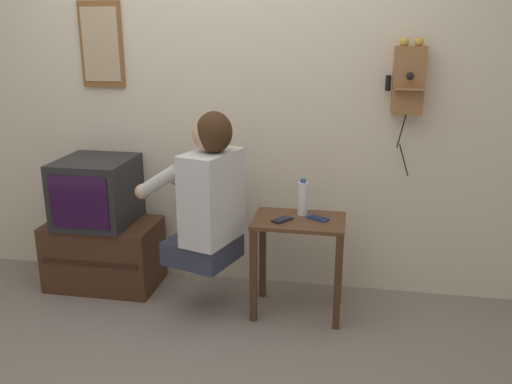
# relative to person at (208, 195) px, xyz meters

# --- Properties ---
(ground_plane) EXTENTS (14.00, 14.00, 0.00)m
(ground_plane) POSITION_rel_person_xyz_m (-0.02, -0.72, -0.75)
(ground_plane) COLOR slate
(wall_back) EXTENTS (6.80, 0.05, 2.55)m
(wall_back) POSITION_rel_person_xyz_m (-0.02, 0.50, 0.53)
(wall_back) COLOR beige
(wall_back) RESTS_ON ground_plane
(side_table) EXTENTS (0.53, 0.36, 0.60)m
(side_table) POSITION_rel_person_xyz_m (0.52, 0.10, -0.30)
(side_table) COLOR #51331E
(side_table) RESTS_ON ground_plane
(person) EXTENTS (0.61, 0.53, 0.89)m
(person) POSITION_rel_person_xyz_m (0.00, 0.00, 0.00)
(person) COLOR #2D3347
(person) RESTS_ON ground_plane
(tv_stand) EXTENTS (0.71, 0.42, 0.44)m
(tv_stand) POSITION_rel_person_xyz_m (-0.79, 0.23, -0.53)
(tv_stand) COLOR #422819
(tv_stand) RESTS_ON ground_plane
(television) EXTENTS (0.46, 0.48, 0.42)m
(television) POSITION_rel_person_xyz_m (-0.80, 0.24, -0.09)
(television) COLOR #232326
(television) RESTS_ON tv_stand
(wall_phone_antique) EXTENTS (0.22, 0.18, 0.80)m
(wall_phone_antique) POSITION_rel_person_xyz_m (1.10, 0.42, 0.63)
(wall_phone_antique) COLOR olive
(framed_picture) EXTENTS (0.28, 0.03, 0.53)m
(framed_picture) POSITION_rel_person_xyz_m (-0.80, 0.47, 0.81)
(framed_picture) COLOR brown
(cell_phone_held) EXTENTS (0.12, 0.14, 0.01)m
(cell_phone_held) POSITION_rel_person_xyz_m (0.43, 0.05, -0.14)
(cell_phone_held) COLOR black
(cell_phone_held) RESTS_ON side_table
(cell_phone_spare) EXTENTS (0.14, 0.11, 0.01)m
(cell_phone_spare) POSITION_rel_person_xyz_m (0.62, 0.12, -0.14)
(cell_phone_spare) COLOR navy
(cell_phone_spare) RESTS_ON side_table
(water_bottle) EXTENTS (0.06, 0.06, 0.22)m
(water_bottle) POSITION_rel_person_xyz_m (0.53, 0.18, -0.05)
(water_bottle) COLOR silver
(water_bottle) RESTS_ON side_table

